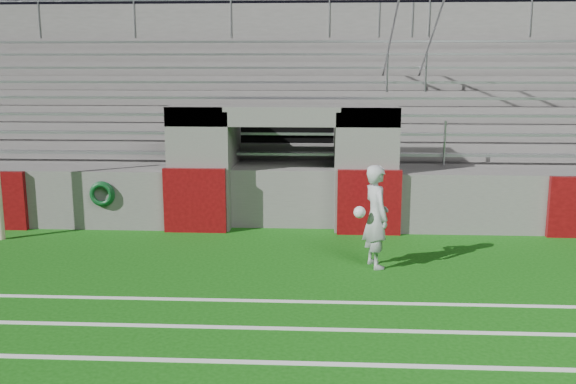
{
  "coord_description": "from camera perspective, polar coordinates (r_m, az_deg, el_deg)",
  "views": [
    {
      "loc": [
        0.84,
        -9.95,
        3.41
      ],
      "look_at": [
        0.2,
        1.8,
        1.1
      ],
      "focal_mm": 40.0,
      "sensor_mm": 36.0,
      "label": 1
    }
  ],
  "objects": [
    {
      "name": "hose_coil",
      "position": [
        13.92,
        -16.21,
        -0.18
      ],
      "size": [
        0.55,
        0.15,
        0.55
      ],
      "color": "#0C401C",
      "rests_on": "ground"
    },
    {
      "name": "ground",
      "position": [
        10.55,
        -1.63,
        -7.75
      ],
      "size": [
        90.0,
        90.0,
        0.0
      ],
      "primitive_type": "plane",
      "color": "#11520D",
      "rests_on": "ground"
    },
    {
      "name": "stadium_structure",
      "position": [
        18.04,
        0.44,
        5.01
      ],
      "size": [
        26.0,
        8.48,
        5.42
      ],
      "color": "#605E5B",
      "rests_on": "ground"
    },
    {
      "name": "goalkeeper_with_ball",
      "position": [
        11.06,
        7.82,
        -2.16
      ],
      "size": [
        0.7,
        0.75,
        1.78
      ],
      "color": "#A5AAAE",
      "rests_on": "ground"
    }
  ]
}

